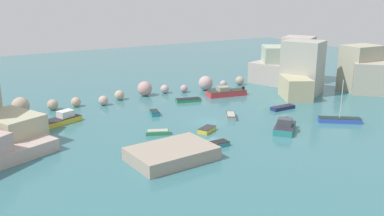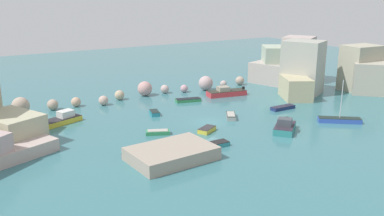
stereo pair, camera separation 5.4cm
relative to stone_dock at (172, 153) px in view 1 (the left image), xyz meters
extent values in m
plane|color=#3A747B|center=(10.67, 9.13, -0.71)|extent=(160.00, 160.00, 0.00)
cube|color=#BCA79D|center=(-13.77, 9.54, 0.01)|extent=(8.27, 6.50, 1.44)
cube|color=#B8B392|center=(-13.90, 14.14, 1.12)|extent=(7.67, 8.83, 3.66)
cube|color=#A7A699|center=(34.31, 15.09, 3.93)|extent=(7.73, 8.16, 9.26)
cube|color=#A6B49C|center=(38.02, 23.51, 2.85)|extent=(10.55, 9.91, 7.11)
cube|color=#BAB088|center=(30.57, 12.73, 1.12)|extent=(6.82, 7.80, 3.65)
cube|color=#ABA68E|center=(45.00, 11.35, 3.39)|extent=(6.74, 5.17, 8.19)
cube|color=#ADA694|center=(45.87, 8.80, 2.05)|extent=(10.72, 10.71, 5.52)
cube|color=#B6A49E|center=(40.96, 22.87, 3.73)|extent=(7.81, 7.73, 8.88)
cube|color=#B1A29A|center=(36.57, 24.42, 1.30)|extent=(10.00, 9.56, 4.02)
sphere|color=tan|center=(-10.82, 26.61, 0.58)|extent=(2.57, 2.57, 2.57)
sphere|color=tan|center=(-6.25, 26.58, 0.12)|extent=(1.65, 1.65, 1.65)
sphere|color=tan|center=(-2.68, 26.62, 0.04)|extent=(1.50, 1.50, 1.50)
sphere|color=#C3A496|center=(1.32, 25.23, 0.07)|extent=(1.54, 1.54, 1.54)
sphere|color=tan|center=(4.77, 27.13, 0.10)|extent=(1.61, 1.61, 1.61)
sphere|color=#C5928E|center=(9.61, 27.55, 0.55)|extent=(2.51, 2.51, 2.51)
sphere|color=#C1A5A1|center=(13.39, 27.37, 0.05)|extent=(1.51, 1.51, 1.51)
sphere|color=#C0949E|center=(16.70, 26.24, -0.03)|extent=(1.36, 1.36, 1.36)
sphere|color=#BC9F9F|center=(20.94, 25.67, 0.60)|extent=(2.61, 2.61, 2.61)
sphere|color=#B7A29B|center=(25.14, 26.01, -0.07)|extent=(1.28, 1.28, 1.28)
sphere|color=tan|center=(28.97, 25.98, 0.13)|extent=(1.67, 1.67, 1.67)
cube|color=#A39484|center=(0.00, 0.00, 0.00)|extent=(9.26, 6.69, 1.41)
cube|color=gold|center=(-6.88, 19.13, -0.36)|extent=(5.82, 4.01, 0.69)
cube|color=#29262C|center=(-6.88, 19.13, 0.02)|extent=(5.70, 3.93, 0.06)
cube|color=silver|center=(-6.16, 19.41, 0.46)|extent=(2.43, 2.12, 0.95)
cube|color=black|center=(-9.25, 18.23, 0.24)|extent=(0.49, 0.54, 0.50)
cube|color=#32844C|center=(14.00, 20.21, -0.47)|extent=(4.34, 2.34, 0.47)
cube|color=black|center=(14.00, 20.21, -0.21)|extent=(4.25, 2.30, 0.06)
cube|color=teal|center=(5.88, 16.18, -0.43)|extent=(1.74, 2.54, 0.55)
cube|color=#1D2B29|center=(5.88, 16.18, -0.13)|extent=(1.70, 2.49, 0.06)
cube|color=teal|center=(6.53, 0.79, -0.46)|extent=(2.67, 1.44, 0.48)
cube|color=black|center=(6.53, 0.79, -0.19)|extent=(2.62, 1.41, 0.06)
cube|color=#3153B2|center=(26.22, -0.30, -0.40)|extent=(5.42, 4.63, 0.62)
cube|color=#1D2A25|center=(26.22, -0.30, -0.06)|extent=(5.31, 4.54, 0.06)
cylinder|color=silver|center=(26.22, -0.30, 2.61)|extent=(0.10, 0.10, 5.39)
cube|color=teal|center=(17.02, 0.74, -0.29)|extent=(5.08, 4.79, 0.82)
cube|color=#302935|center=(17.02, 0.74, 0.15)|extent=(4.98, 4.69, 0.06)
cube|color=#3F444C|center=(16.75, 0.52, 0.63)|extent=(2.20, 2.25, 1.02)
cube|color=black|center=(18.69, 2.13, 0.37)|extent=(0.56, 0.57, 0.50)
cube|color=#D0353B|center=(21.75, 20.27, -0.28)|extent=(7.10, 3.43, 0.86)
cube|color=#2B2E25|center=(21.75, 20.27, 0.18)|extent=(6.96, 3.36, 0.06)
cube|color=#9E937F|center=(21.09, 20.39, 0.55)|extent=(2.15, 2.01, 0.81)
cube|color=black|center=(24.95, 19.70, 0.40)|extent=(0.43, 0.50, 0.50)
cube|color=gray|center=(-2.96, 3.06, -0.43)|extent=(3.40, 3.01, 0.56)
cube|color=#232C32|center=(-2.96, 3.06, -0.12)|extent=(3.33, 2.95, 0.06)
cube|color=#318A54|center=(2.43, 8.19, -0.47)|extent=(3.22, 2.29, 0.47)
cube|color=#ADA89E|center=(2.43, 8.19, -0.19)|extent=(2.73, 1.95, 0.08)
cube|color=navy|center=(24.09, 8.71, -0.48)|extent=(4.07, 1.28, 0.46)
cube|color=#232235|center=(24.09, 8.71, -0.22)|extent=(3.99, 1.26, 0.06)
cube|color=gold|center=(8.30, 5.80, -0.44)|extent=(2.95, 2.45, 0.53)
cube|color=#2C2A2D|center=(8.30, 5.80, -0.15)|extent=(2.90, 2.40, 0.06)
cube|color=#949794|center=(14.51, 9.07, -0.43)|extent=(2.74, 3.30, 0.56)
cube|color=black|center=(14.51, 9.07, -0.12)|extent=(2.68, 3.24, 0.06)
cube|color=#ADA89E|center=(14.51, 9.07, -0.11)|extent=(2.33, 2.81, 0.08)
camera|label=1|loc=(-19.80, -37.08, 16.88)|focal=39.17mm
camera|label=2|loc=(-19.75, -37.10, 16.88)|focal=39.17mm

